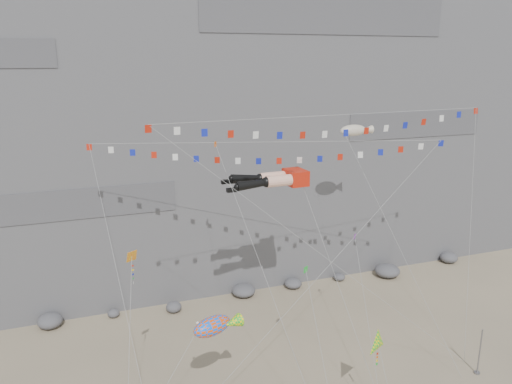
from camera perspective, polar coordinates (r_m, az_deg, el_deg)
cliff at (r=65.09m, az=-5.86°, el=14.44°), size 80.00×28.00×50.00m
talus_boulders at (r=56.47m, az=-1.42°, el=-11.22°), size 60.00×3.00×1.20m
anchor_pole_right at (r=47.15m, az=24.20°, el=-16.31°), size 0.12×0.12×4.13m
legs_kite at (r=42.62m, az=2.09°, el=1.45°), size 7.75×16.29×21.65m
flag_banner_upper at (r=43.14m, az=1.48°, el=5.70°), size 29.33×16.08×25.19m
flag_banner_lower at (r=40.19m, az=9.18°, el=8.64°), size 29.60×6.42×24.33m
harlequin_kite at (r=34.90m, az=-14.02°, el=-7.25°), size 2.70×6.91×14.10m
fish_windsock at (r=36.92m, az=-5.05°, el=-15.04°), size 9.67×5.17×10.97m
delta_kite at (r=38.21m, az=13.82°, el=-16.49°), size 2.17×5.14×7.69m
blimp_windsock at (r=49.35m, az=11.07°, el=6.87°), size 5.09×14.73×23.67m
small_kite_a at (r=41.48m, az=-4.28°, el=4.46°), size 3.92×16.15×24.49m
small_kite_b at (r=46.30m, az=11.30°, el=-5.42°), size 5.04×13.20×16.58m
small_kite_c at (r=40.03m, az=5.75°, el=-9.06°), size 1.90×9.23×12.77m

